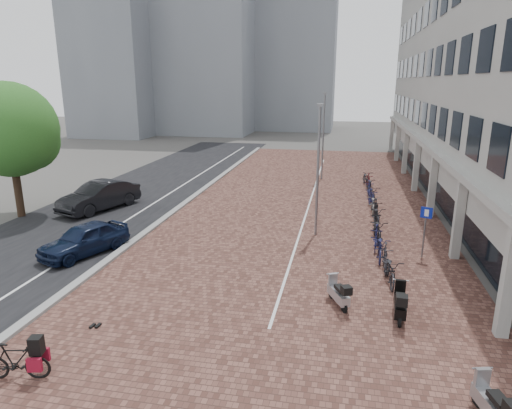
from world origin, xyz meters
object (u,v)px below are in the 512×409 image
(car_dark, at_px, (99,196))
(parking_sign, at_px, (425,225))
(scooter_front, at_px, (338,292))
(car_navy, at_px, (84,239))
(scooter_mid, at_px, (400,302))
(hero_bike, at_px, (16,361))
(scooter_back, at_px, (494,404))

(car_dark, relative_size, parking_sign, 2.21)
(scooter_front, bearing_deg, parking_sign, 30.19)
(car_navy, bearing_deg, scooter_front, 9.20)
(scooter_front, distance_m, scooter_mid, 1.93)
(scooter_front, xyz_separation_m, scooter_mid, (1.88, -0.44, 0.06))
(car_dark, relative_size, scooter_front, 3.48)
(car_navy, bearing_deg, hero_bike, -46.59)
(scooter_front, relative_size, parking_sign, 0.63)
(car_dark, xyz_separation_m, hero_bike, (5.97, -14.22, -0.28))
(scooter_front, distance_m, parking_sign, 5.98)
(parking_sign, bearing_deg, scooter_back, -67.80)
(hero_bike, bearing_deg, car_dark, 10.59)
(car_navy, height_order, scooter_front, car_navy)
(car_navy, distance_m, scooter_mid, 12.88)
(scooter_mid, xyz_separation_m, scooter_back, (1.46, -4.25, -0.02))
(car_dark, bearing_deg, scooter_front, -13.84)
(scooter_mid, distance_m, parking_sign, 5.57)
(car_dark, relative_size, scooter_back, 3.23)
(scooter_front, relative_size, scooter_back, 0.93)
(car_dark, height_order, scooter_back, car_dark)
(scooter_front, bearing_deg, hero_bike, -170.30)
(hero_bike, bearing_deg, parking_sign, -59.28)
(parking_sign, bearing_deg, car_navy, -148.32)
(scooter_back, bearing_deg, car_dark, 127.05)
(scooter_back, bearing_deg, hero_bike, 169.15)
(car_dark, xyz_separation_m, parking_sign, (16.96, -4.00, 0.65))
(car_navy, bearing_deg, parking_sign, 31.99)
(car_navy, height_order, scooter_back, car_navy)
(car_dark, distance_m, scooter_back, 21.71)
(hero_bike, relative_size, scooter_mid, 1.10)
(hero_bike, distance_m, scooter_back, 11.01)
(car_dark, distance_m, parking_sign, 17.44)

